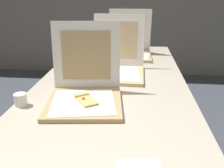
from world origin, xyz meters
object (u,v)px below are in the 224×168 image
Objects in this scene: pizza_box_middle at (116,66)px; pizza_box_front at (85,92)px; table at (111,90)px; cup_white_far at (87,61)px; pizza_box_back at (129,50)px; cup_white_near_left at (21,100)px.

pizza_box_front is at bearing -104.42° from pizza_box_middle.
pizza_box_front is (-0.11, -0.28, 0.10)m from table.
cup_white_far reaches higher than table.
pizza_box_front is 1.00m from pizza_box_back.
pizza_box_middle is 7.08× the size of cup_white_far.
cup_white_near_left is (-0.32, -0.08, -0.02)m from pizza_box_front.
cup_white_far is (-0.25, 0.19, -0.02)m from pizza_box_middle.
cup_white_far is 1.00× the size of cup_white_near_left.
cup_white_near_left is at bearing -128.03° from pizza_box_middle.
table is 0.46m from cup_white_far.
cup_white_near_left is (-0.20, -0.75, 0.00)m from cup_white_far.
cup_white_near_left reaches higher than table.
table is at bearing -94.12° from pizza_box_middle.
pizza_box_middle is 0.52m from pizza_box_back.
cup_white_far is at bearing 143.12° from pizza_box_middle.
cup_white_near_left is at bearing -139.88° from table.
table is 34.14× the size of cup_white_far.
table is 0.22m from pizza_box_middle.
cup_white_far is at bearing 121.28° from table.
pizza_box_back is at bearing 82.53° from pizza_box_middle.
cup_white_far is at bearing 75.35° from cup_white_near_left.
pizza_box_middle is 1.16× the size of pizza_box_back.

